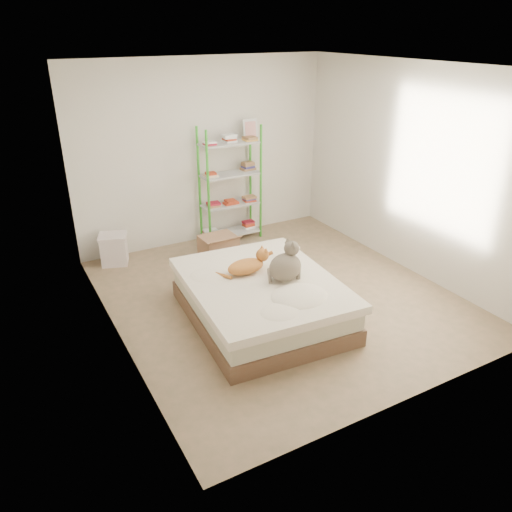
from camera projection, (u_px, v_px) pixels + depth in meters
room at (281, 192)px, 5.45m from camera, size 3.81×4.21×2.61m
bed at (261, 299)px, 5.44m from camera, size 1.65×2.00×0.48m
orange_cat at (246, 265)px, 5.44m from camera, size 0.51×0.29×0.20m
grey_cat at (285, 261)px, 5.24m from camera, size 0.41×0.35×0.44m
shelf_unit at (231, 184)px, 7.27m from camera, size 0.91×0.36×1.74m
cardboard_box at (219, 247)px, 6.89m from camera, size 0.49×0.47×0.38m
white_bin at (114, 249)px, 6.73m from camera, size 0.45×0.42×0.42m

